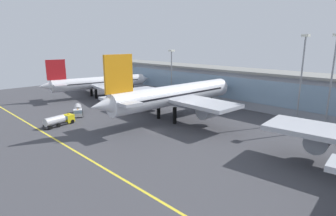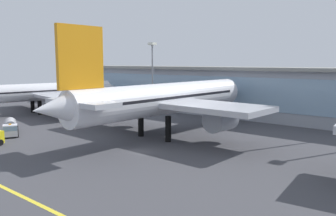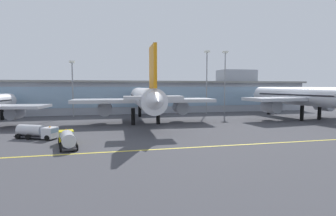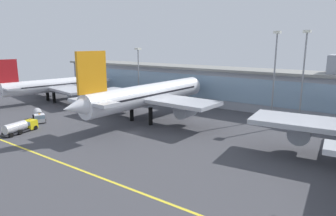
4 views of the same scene
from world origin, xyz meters
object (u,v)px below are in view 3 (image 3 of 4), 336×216
apron_light_mast_west (72,79)px  apron_light_mast_centre (225,73)px  baggage_tug_near (38,132)px  airliner_far_right (304,97)px  fuel_tanker_truck (67,138)px  apron_light_mast_east (207,73)px  airliner_near_right (144,99)px

apron_light_mast_west → apron_light_mast_centre: (58.09, -0.28, 2.83)m
baggage_tug_near → apron_light_mast_centre: (60.61, 39.72, 14.66)m
airliner_far_right → apron_light_mast_centre: size_ratio=2.14×
fuel_tanker_truck → apron_light_mast_east: size_ratio=0.38×
fuel_tanker_truck → apron_light_mast_west: (-4.50, 49.04, 11.83)m
airliner_far_right → fuel_tanker_truck: airliner_far_right is taller
airliner_near_right → fuel_tanker_truck: bearing=149.2°
baggage_tug_near → apron_light_mast_west: apron_light_mast_west is taller
airliner_near_right → baggage_tug_near: bearing=128.9°
fuel_tanker_truck → apron_light_mast_centre: bearing=-58.9°
airliner_near_right → baggage_tug_near: airliner_near_right is taller
apron_light_mast_west → apron_light_mast_east: size_ratio=0.80×
apron_light_mast_centre → airliner_near_right: bearing=-149.3°
apron_light_mast_centre → apron_light_mast_east: size_ratio=1.00×
airliner_far_right → baggage_tug_near: size_ratio=5.81×
airliner_near_right → fuel_tanker_truck: (-17.99, -27.62, -5.79)m
baggage_tug_near → apron_light_mast_west: size_ratio=0.46×
fuel_tanker_truck → baggage_tug_near: size_ratio=1.02×
fuel_tanker_truck → apron_light_mast_west: 50.65m
apron_light_mast_centre → apron_light_mast_east: apron_light_mast_centre is taller
baggage_tug_near → apron_light_mast_west: (2.52, 40.00, 11.83)m
fuel_tanker_truck → baggage_tug_near: same height
apron_light_mast_west → apron_light_mast_east: 50.55m
apron_light_mast_west → apron_light_mast_centre: bearing=-0.3°
airliner_near_right → apron_light_mast_centre: bearing=-57.0°
apron_light_mast_east → apron_light_mast_west: bearing=-179.9°
baggage_tug_near → airliner_near_right: bearing=63.3°
baggage_tug_near → apron_light_mast_centre: bearing=59.9°
apron_light_mast_west → apron_light_mast_east: apron_light_mast_east is taller
apron_light_mast_centre → apron_light_mast_west: bearing=179.7°
airliner_far_right → apron_light_mast_east: (-24.45, 24.42, 8.68)m
baggage_tug_near → apron_light_mast_centre: apron_light_mast_centre is taller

